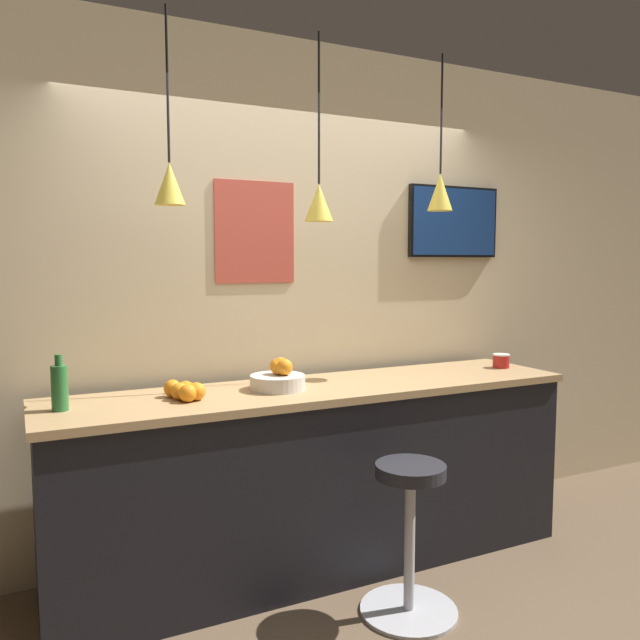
% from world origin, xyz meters
% --- Properties ---
extents(ground_plane, '(14.00, 14.00, 0.00)m').
position_xyz_m(ground_plane, '(0.00, 0.00, 0.00)').
color(ground_plane, brown).
extents(back_wall, '(8.00, 0.06, 2.90)m').
position_xyz_m(back_wall, '(0.00, 1.13, 1.45)').
color(back_wall, beige).
rests_on(back_wall, ground_plane).
extents(service_counter, '(2.83, 0.65, 0.99)m').
position_xyz_m(service_counter, '(0.00, 0.69, 0.50)').
color(service_counter, black).
rests_on(service_counter, ground_plane).
extents(bar_stool, '(0.46, 0.46, 0.71)m').
position_xyz_m(bar_stool, '(0.17, 0.09, 0.42)').
color(bar_stool, '#B7B7BC').
rests_on(bar_stool, ground_plane).
extents(fruit_bowl, '(0.28, 0.28, 0.16)m').
position_xyz_m(fruit_bowl, '(-0.23, 0.70, 1.05)').
color(fruit_bowl, beige).
rests_on(fruit_bowl, service_counter).
extents(orange_pile, '(0.17, 0.23, 0.09)m').
position_xyz_m(orange_pile, '(-0.72, 0.67, 1.03)').
color(orange_pile, orange).
rests_on(orange_pile, service_counter).
extents(juice_bottle, '(0.07, 0.07, 0.25)m').
position_xyz_m(juice_bottle, '(-1.27, 0.70, 1.09)').
color(juice_bottle, '#286B33').
rests_on(juice_bottle, service_counter).
extents(spread_jar, '(0.10, 0.10, 0.09)m').
position_xyz_m(spread_jar, '(1.25, 0.70, 1.03)').
color(spread_jar, red).
rests_on(spread_jar, service_counter).
extents(pendant_lamp_left, '(0.14, 0.14, 0.90)m').
position_xyz_m(pendant_lamp_left, '(-0.77, 0.70, 2.01)').
color(pendant_lamp_left, black).
extents(pendant_lamp_middle, '(0.15, 0.15, 0.95)m').
position_xyz_m(pendant_lamp_middle, '(0.00, 0.70, 1.96)').
color(pendant_lamp_middle, black).
extents(pendant_lamp_right, '(0.14, 0.14, 0.87)m').
position_xyz_m(pendant_lamp_right, '(0.77, 0.70, 2.04)').
color(pendant_lamp_right, black).
extents(mounted_tv, '(0.68, 0.04, 0.46)m').
position_xyz_m(mounted_tv, '(1.16, 1.08, 1.90)').
color(mounted_tv, black).
extents(wall_poster, '(0.47, 0.01, 0.57)m').
position_xyz_m(wall_poster, '(-0.21, 1.09, 1.81)').
color(wall_poster, '#C64C3D').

